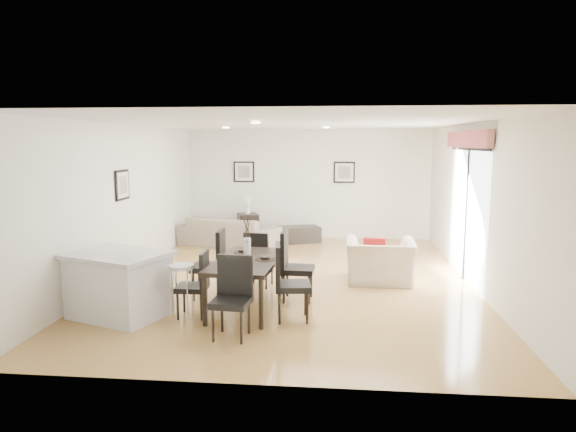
# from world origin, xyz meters

# --- Properties ---
(ground) EXTENTS (8.00, 8.00, 0.00)m
(ground) POSITION_xyz_m (0.00, 0.00, 0.00)
(ground) COLOR tan
(ground) RESTS_ON ground
(wall_back) EXTENTS (6.00, 0.04, 2.70)m
(wall_back) POSITION_xyz_m (0.00, 4.00, 1.35)
(wall_back) COLOR white
(wall_back) RESTS_ON ground
(wall_front) EXTENTS (6.00, 0.04, 2.70)m
(wall_front) POSITION_xyz_m (0.00, -4.00, 1.35)
(wall_front) COLOR white
(wall_front) RESTS_ON ground
(wall_left) EXTENTS (0.04, 8.00, 2.70)m
(wall_left) POSITION_xyz_m (-3.00, 0.00, 1.35)
(wall_left) COLOR white
(wall_left) RESTS_ON ground
(wall_right) EXTENTS (0.04, 8.00, 2.70)m
(wall_right) POSITION_xyz_m (3.00, 0.00, 1.35)
(wall_right) COLOR white
(wall_right) RESTS_ON ground
(ceiling) EXTENTS (6.00, 8.00, 0.02)m
(ceiling) POSITION_xyz_m (0.00, 0.00, 2.70)
(ceiling) COLOR white
(ceiling) RESTS_ON wall_back
(sofa) EXTENTS (2.48, 1.57, 0.68)m
(sofa) POSITION_xyz_m (-1.74, 2.74, 0.34)
(sofa) COLOR gray
(sofa) RESTS_ON ground
(armchair) EXTENTS (1.16, 1.02, 0.74)m
(armchair) POSITION_xyz_m (1.48, -0.07, 0.37)
(armchair) COLOR #EFE4CE
(armchair) RESTS_ON ground
(dining_table) EXTENTS (0.98, 1.79, 0.72)m
(dining_table) POSITION_xyz_m (-0.53, -1.65, 0.65)
(dining_table) COLOR black
(dining_table) RESTS_ON ground
(dining_chair_wnear) EXTENTS (0.42, 0.42, 0.91)m
(dining_chair_wnear) POSITION_xyz_m (-1.15, -2.08, 0.51)
(dining_chair_wnear) COLOR black
(dining_chair_wnear) RESTS_ON ground
(dining_chair_wfar) EXTENTS (0.49, 0.49, 1.06)m
(dining_chair_wfar) POSITION_xyz_m (-1.14, -1.21, 0.59)
(dining_chair_wfar) COLOR black
(dining_chair_wfar) RESTS_ON ground
(dining_chair_enear) EXTENTS (0.52, 0.52, 1.04)m
(dining_chair_enear) POSITION_xyz_m (0.07, -2.09, 0.58)
(dining_chair_enear) COLOR black
(dining_chair_enear) RESTS_ON ground
(dining_chair_efar) EXTENTS (0.49, 0.49, 1.06)m
(dining_chair_efar) POSITION_xyz_m (0.07, -1.21, 0.59)
(dining_chair_efar) COLOR black
(dining_chair_efar) RESTS_ON ground
(dining_chair_head) EXTENTS (0.49, 0.49, 1.00)m
(dining_chair_head) POSITION_xyz_m (-0.53, -2.72, 0.56)
(dining_chair_head) COLOR black
(dining_chair_head) RESTS_ON ground
(dining_chair_foot) EXTENTS (0.48, 0.48, 0.93)m
(dining_chair_foot) POSITION_xyz_m (-0.55, -0.57, 0.52)
(dining_chair_foot) COLOR black
(dining_chair_foot) RESTS_ON ground
(vase) EXTENTS (0.69, 1.13, 0.64)m
(vase) POSITION_xyz_m (-0.53, -1.65, 1.01)
(vase) COLOR white
(vase) RESTS_ON dining_table
(coffee_table) EXTENTS (1.07, 0.86, 0.37)m
(coffee_table) POSITION_xyz_m (-0.16, 3.38, 0.19)
(coffee_table) COLOR black
(coffee_table) RESTS_ON ground
(side_table) EXTENTS (0.61, 0.61, 0.63)m
(side_table) POSITION_xyz_m (-1.46, 3.66, 0.32)
(side_table) COLOR black
(side_table) RESTS_ON ground
(table_lamp) EXTENTS (0.22, 0.22, 0.42)m
(table_lamp) POSITION_xyz_m (-1.46, 3.66, 0.91)
(table_lamp) COLOR white
(table_lamp) RESTS_ON side_table
(cushion) EXTENTS (0.38, 0.17, 0.37)m
(cushion) POSITION_xyz_m (1.37, -0.18, 0.60)
(cushion) COLOR maroon
(cushion) RESTS_ON armchair
(kitchen_island) EXTENTS (1.54, 1.36, 0.89)m
(kitchen_island) POSITION_xyz_m (-2.23, -2.16, 0.45)
(kitchen_island) COLOR white
(kitchen_island) RESTS_ON ground
(bar_stool) EXTENTS (0.34, 0.34, 0.74)m
(bar_stool) POSITION_xyz_m (-1.35, -2.16, 0.64)
(bar_stool) COLOR silver
(bar_stool) RESTS_ON ground
(framed_print_back_left) EXTENTS (0.52, 0.04, 0.52)m
(framed_print_back_left) POSITION_xyz_m (-1.60, 3.97, 1.65)
(framed_print_back_left) COLOR black
(framed_print_back_left) RESTS_ON wall_back
(framed_print_back_right) EXTENTS (0.52, 0.04, 0.52)m
(framed_print_back_right) POSITION_xyz_m (0.90, 3.97, 1.65)
(framed_print_back_right) COLOR black
(framed_print_back_right) RESTS_ON wall_back
(framed_print_left_wall) EXTENTS (0.04, 0.52, 0.52)m
(framed_print_left_wall) POSITION_xyz_m (-2.97, -0.20, 1.65)
(framed_print_left_wall) COLOR black
(framed_print_left_wall) RESTS_ON wall_left
(sliding_door) EXTENTS (0.12, 2.70, 2.57)m
(sliding_door) POSITION_xyz_m (2.96, 0.30, 1.66)
(sliding_door) COLOR white
(sliding_door) RESTS_ON wall_right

